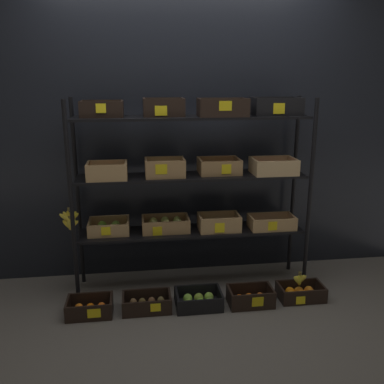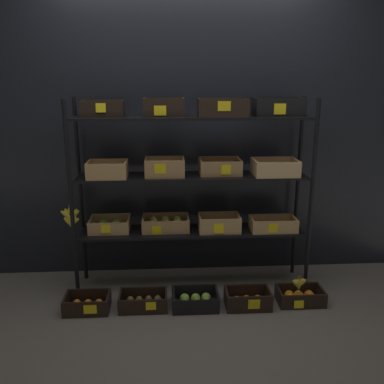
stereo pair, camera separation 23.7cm
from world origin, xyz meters
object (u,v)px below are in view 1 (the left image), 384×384
crate_ground_apple_green (199,301)px  banana_bunch_loose (300,280)px  display_rack (192,173)px  crate_ground_tangerine (90,309)px  crate_ground_orange (301,293)px  crate_ground_kiwi (147,304)px  crate_ground_right_tangerine (250,298)px

crate_ground_apple_green → banana_bunch_loose: banana_bunch_loose is taller
display_rack → crate_ground_tangerine: bearing=-155.8°
display_rack → crate_ground_orange: size_ratio=5.58×
display_rack → crate_ground_kiwi: bearing=-138.0°
crate_ground_orange → display_rack: bearing=156.6°
display_rack → crate_ground_apple_green: bearing=-89.7°
crate_ground_apple_green → banana_bunch_loose: 0.80m
display_rack → crate_ground_orange: 1.28m
crate_ground_orange → crate_ground_apple_green: bearing=-179.7°
banana_bunch_loose → crate_ground_tangerine: bearing=-179.7°
display_rack → crate_ground_right_tangerine: 1.07m
display_rack → crate_ground_apple_green: display_rack is taller
crate_ground_tangerine → crate_ground_orange: size_ratio=0.95×
crate_ground_kiwi → banana_bunch_loose: 1.20m
display_rack → banana_bunch_loose: bearing=-24.0°
crate_ground_tangerine → banana_bunch_loose: 1.61m
display_rack → crate_ground_apple_green: (0.00, -0.36, -0.92)m
crate_ground_tangerine → crate_ground_right_tangerine: (1.21, -0.02, 0.00)m
banana_bunch_loose → crate_ground_orange: bearing=9.6°
crate_ground_right_tangerine → crate_ground_kiwi: bearing=178.0°
crate_ground_right_tangerine → crate_ground_tangerine: bearing=179.1°
crate_ground_tangerine → banana_bunch_loose: (1.61, 0.01, 0.12)m
crate_ground_tangerine → crate_ground_right_tangerine: bearing=-0.9°
display_rack → banana_bunch_loose: (0.80, -0.36, -0.80)m
crate_ground_tangerine → crate_ground_orange: 1.63m
crate_ground_kiwi → banana_bunch_loose: bearing=-0.0°
crate_ground_orange → banana_bunch_loose: size_ratio=2.67×
crate_ground_kiwi → crate_ground_apple_green: 0.40m
crate_ground_right_tangerine → crate_ground_orange: 0.42m
crate_ground_tangerine → crate_ground_right_tangerine: size_ratio=0.97×
crate_ground_kiwi → display_rack: bearing=42.0°
crate_ground_apple_green → crate_ground_orange: (0.81, 0.00, 0.00)m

